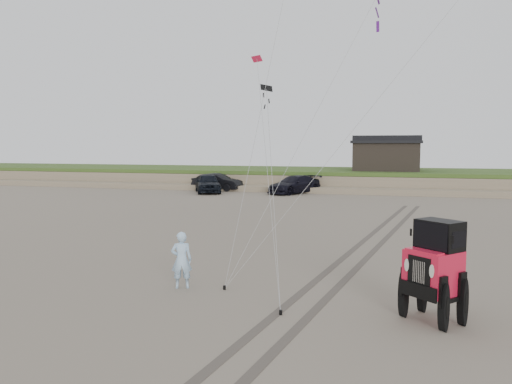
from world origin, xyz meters
TOP-DOWN VIEW (x-y plane):
  - ground at (0.00, 0.00)m, footprint 160.00×160.00m
  - dune_ridge at (0.00, 37.50)m, footprint 160.00×14.25m
  - cabin at (2.00, 37.00)m, footprint 6.40×5.40m
  - truck_a at (-12.89, 28.16)m, footprint 3.99×5.34m
  - truck_b at (-12.85, 30.48)m, footprint 4.87×2.27m
  - truck_c at (-5.42, 29.43)m, footprint 4.55×5.65m
  - jeep at (3.97, -0.46)m, footprint 5.02×5.30m
  - man at (-2.81, 0.46)m, footprint 0.71×0.59m
  - stake_main at (-1.57, 0.64)m, footprint 0.08×0.08m
  - stake_aux at (0.46, -1.00)m, footprint 0.08×0.08m
  - tire_tracks at (2.00, 8.00)m, footprint 5.22×29.74m

SIDE VIEW (x-z plane):
  - ground at x=0.00m, z-range 0.00..0.00m
  - tire_tracks at x=2.00m, z-range 0.00..0.01m
  - stake_main at x=-1.57m, z-range 0.00..0.12m
  - stake_aux at x=0.46m, z-range 0.00..0.12m
  - truck_c at x=-5.42m, z-range 0.00..1.54m
  - truck_b at x=-12.85m, z-range 0.00..1.54m
  - dune_ridge at x=0.00m, z-range -0.04..1.68m
  - man at x=-2.81m, z-range 0.00..1.65m
  - truck_a at x=-12.89m, z-range 0.00..1.69m
  - jeep at x=3.97m, z-range 0.00..1.90m
  - cabin at x=2.00m, z-range 1.56..4.91m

